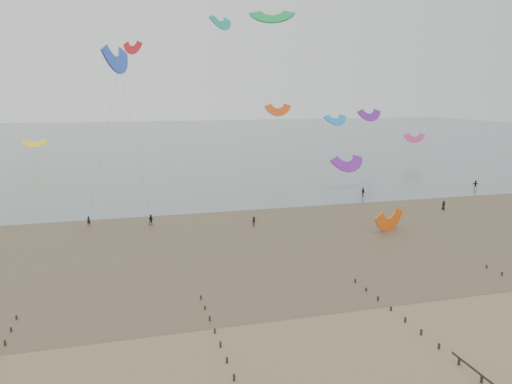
% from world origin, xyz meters
% --- Properties ---
extents(ground, '(500.00, 500.00, 0.00)m').
position_xyz_m(ground, '(0.00, 0.00, 0.00)').
color(ground, brown).
rests_on(ground, ground).
extents(sea_and_shore, '(500.00, 665.00, 0.03)m').
position_xyz_m(sea_and_shore, '(-4.08, 34.40, 0.01)').
color(sea_and_shore, '#475654').
rests_on(sea_and_shore, ground).
extents(kitesurfer_lead, '(0.62, 0.41, 1.67)m').
position_xyz_m(kitesurfer_lead, '(-27.03, 46.34, 0.84)').
color(kitesurfer_lead, black).
rests_on(kitesurfer_lead, ground).
extents(kitesurfers, '(117.83, 19.11, 1.86)m').
position_xyz_m(kitesurfers, '(22.13, 50.31, 0.87)').
color(kitesurfers, black).
rests_on(kitesurfers, ground).
extents(grounded_kite, '(7.99, 7.41, 3.52)m').
position_xyz_m(grounded_kite, '(19.25, 30.74, 0.00)').
color(grounded_kite, '#F6590F').
rests_on(grounded_kite, ground).
extents(kites_airborne, '(249.81, 121.50, 36.82)m').
position_xyz_m(kites_airborne, '(-18.38, 90.28, 20.22)').
color(kites_airborne, blue).
rests_on(kites_airborne, ground).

